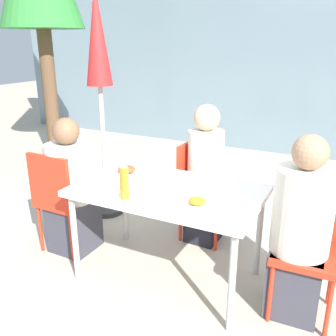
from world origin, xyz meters
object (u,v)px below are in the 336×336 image
at_px(drinking_cup, 106,174).
at_px(chair_left, 60,195).
at_px(closed_umbrella, 99,59).
at_px(person_right, 300,235).
at_px(bottle, 124,182).
at_px(person_left, 71,191).
at_px(chair_far, 199,183).
at_px(person_far, 205,178).
at_px(salad_bowl, 186,188).
at_px(chair_right, 309,237).

bearing_deg(drinking_cup, chair_left, 179.35).
height_order(closed_umbrella, drinking_cup, closed_umbrella).
bearing_deg(person_right, bottle, 14.78).
xyz_separation_m(person_left, chair_far, (0.86, 0.68, -0.01)).
distance_m(chair_left, closed_umbrella, 1.31).
bearing_deg(chair_left, person_left, 58.01).
relative_size(person_far, closed_umbrella, 0.55).
distance_m(person_right, drinking_cup, 1.40).
bearing_deg(person_right, salad_bowl, 0.63).
height_order(closed_umbrella, bottle, closed_umbrella).
relative_size(chair_left, chair_far, 1.00).
distance_m(chair_left, bottle, 0.88).
height_order(chair_left, closed_umbrella, closed_umbrella).
xyz_separation_m(chair_right, drinking_cup, (-1.43, -0.18, 0.26)).
distance_m(chair_right, salad_bowl, 0.85).
relative_size(chair_left, bottle, 3.70).
xyz_separation_m(person_far, drinking_cup, (-0.51, -0.72, 0.18)).
height_order(person_left, chair_far, person_left).
distance_m(bottle, salad_bowl, 0.43).
height_order(chair_right, bottle, bottle).
bearing_deg(chair_right, drinking_cup, 5.39).
bearing_deg(drinking_cup, chair_far, 60.61).
xyz_separation_m(person_far, bottle, (-0.20, -0.94, 0.24)).
bearing_deg(person_far, person_left, -53.25).
xyz_separation_m(chair_far, drinking_cup, (-0.43, -0.77, 0.26)).
bearing_deg(chair_left, person_far, 36.60).
distance_m(closed_umbrella, salad_bowl, 1.64).
distance_m(person_left, person_right, 1.81).
bearing_deg(person_far, person_right, 57.63).
distance_m(person_left, closed_umbrella, 1.26).
xyz_separation_m(person_far, salad_bowl, (0.11, -0.65, 0.16)).
xyz_separation_m(person_left, person_far, (0.93, 0.63, 0.06)).
relative_size(person_left, person_right, 0.95).
bearing_deg(person_right, chair_right, -121.99).
xyz_separation_m(person_right, salad_bowl, (-0.76, -0.03, 0.19)).
bearing_deg(chair_far, person_far, 58.01).
relative_size(chair_right, closed_umbrella, 0.40).
distance_m(person_far, drinking_cup, 0.90).
bearing_deg(bottle, chair_far, 82.89).
distance_m(chair_far, drinking_cup, 0.92).
bearing_deg(person_far, chair_far, -121.99).
bearing_deg(salad_bowl, drinking_cup, -173.74).
bearing_deg(person_left, person_right, 1.37).
distance_m(chair_far, closed_umbrella, 1.47).
bearing_deg(chair_right, person_right, 58.01).
bearing_deg(bottle, drinking_cup, 144.61).
relative_size(chair_left, drinking_cup, 8.72).
height_order(closed_umbrella, salad_bowl, closed_umbrella).
relative_size(chair_right, person_right, 0.73).
xyz_separation_m(chair_left, chair_far, (0.91, 0.76, 0.00)).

